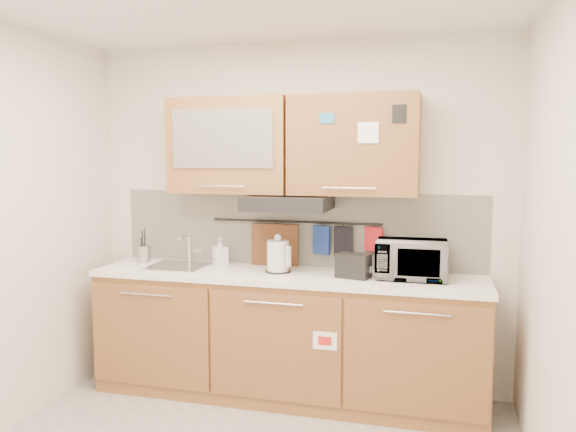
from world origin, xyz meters
The scene contains 18 objects.
wall_back centered at (0.00, 1.50, 1.30)m, with size 3.20×3.20×0.00m, color silver.
wall_right centered at (1.60, 0.00, 1.30)m, with size 3.00×3.00×0.00m, color silver.
base_cabinet centered at (0.00, 1.19, 0.41)m, with size 2.80×0.64×0.88m.
countertop centered at (0.00, 1.19, 0.90)m, with size 2.82×0.62×0.04m, color white.
backsplash centered at (0.00, 1.49, 1.20)m, with size 2.80×0.02×0.56m, color silver.
upper_cabinets centered at (0.00, 1.32, 1.83)m, with size 1.82×0.37×0.70m.
range_hood centered at (0.00, 1.25, 1.42)m, with size 0.60×0.46×0.10m, color black.
sink centered at (-0.85, 1.21, 0.92)m, with size 0.42×0.40×0.26m.
utensil_rail centered at (0.00, 1.45, 1.26)m, with size 0.02×0.02×1.30m, color black.
utensil_crock centered at (-1.19, 1.29, 0.99)m, with size 0.12×0.12×0.27m.
kettle centered at (-0.06, 1.20, 1.03)m, with size 0.21×0.21×0.28m.
toaster centered at (0.49, 1.15, 1.01)m, with size 0.25×0.18×0.17m.
microwave centered at (0.88, 1.24, 1.05)m, with size 0.48×0.32×0.26m, color #999999.
soap_bottle centered at (-0.55, 1.32, 1.03)m, with size 0.10×0.10×0.22m, color #999999.
cutting_board centered at (-0.16, 1.44, 1.02)m, with size 0.36×0.03×0.45m, color brown.
oven_mitt centered at (0.21, 1.44, 1.13)m, with size 0.13×0.03×0.22m, color navy.
dark_pouch centered at (0.37, 1.44, 1.13)m, with size 0.14×0.04×0.21m, color black.
pot_holder centered at (0.60, 1.44, 1.15)m, with size 0.14×0.02×0.18m, color red.
Camera 1 is at (1.04, -2.63, 1.75)m, focal length 35.00 mm.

